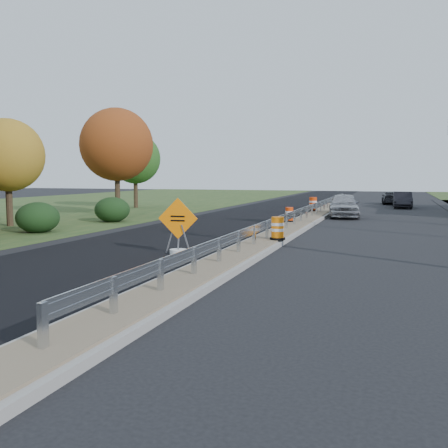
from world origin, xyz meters
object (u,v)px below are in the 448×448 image
(barrel_median_near, at_px, (278,229))
(car_silver, at_px, (344,205))
(car_dark_far, at_px, (391,198))
(barrel_median_far, at_px, (313,204))
(car_dark_mid, at_px, (402,200))
(caution_sign, at_px, (178,240))
(barrel_median_mid, at_px, (289,215))

(barrel_median_near, distance_m, car_silver, 14.57)
(barrel_median_near, relative_size, car_dark_far, 0.22)
(car_silver, distance_m, car_dark_far, 17.13)
(barrel_median_far, xyz_separation_m, car_dark_far, (5.28, 14.90, -0.10))
(car_silver, xyz_separation_m, car_dark_mid, (3.87, 11.39, -0.12))
(car_dark_mid, distance_m, car_dark_far, 5.57)
(barrel_median_far, bearing_deg, car_dark_mid, 56.51)
(caution_sign, bearing_deg, barrel_median_mid, 75.55)
(barrel_median_mid, bearing_deg, barrel_median_near, -82.02)
(caution_sign, height_order, car_silver, caution_sign)
(barrel_median_far, relative_size, car_silver, 0.21)
(barrel_median_far, bearing_deg, caution_sign, -95.07)
(caution_sign, distance_m, car_dark_mid, 30.36)
(car_silver, relative_size, car_dark_far, 1.14)
(car_dark_mid, bearing_deg, barrel_median_mid, -110.96)
(car_dark_mid, xyz_separation_m, car_dark_far, (-0.95, 5.49, -0.09))
(caution_sign, relative_size, barrel_median_near, 2.19)
(caution_sign, xyz_separation_m, barrel_median_near, (2.86, 3.39, 0.16))
(barrel_median_near, height_order, car_silver, car_silver)
(caution_sign, relative_size, car_dark_far, 0.48)
(barrel_median_mid, bearing_deg, car_dark_mid, 70.99)
(caution_sign, height_order, car_dark_far, caution_sign)
(caution_sign, height_order, barrel_median_mid, caution_sign)
(barrel_median_far, distance_m, car_dark_far, 15.81)
(barrel_median_mid, relative_size, barrel_median_far, 0.80)
(car_dark_far, bearing_deg, car_silver, 77.70)
(caution_sign, relative_size, car_dark_mid, 0.48)
(car_silver, distance_m, car_dark_mid, 12.03)
(barrel_median_near, xyz_separation_m, barrel_median_far, (-1.10, 16.49, 0.04))
(barrel_median_far, distance_m, car_dark_mid, 11.28)
(barrel_median_mid, distance_m, car_dark_mid, 19.10)
(caution_sign, xyz_separation_m, car_dark_far, (7.04, 34.78, 0.10))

